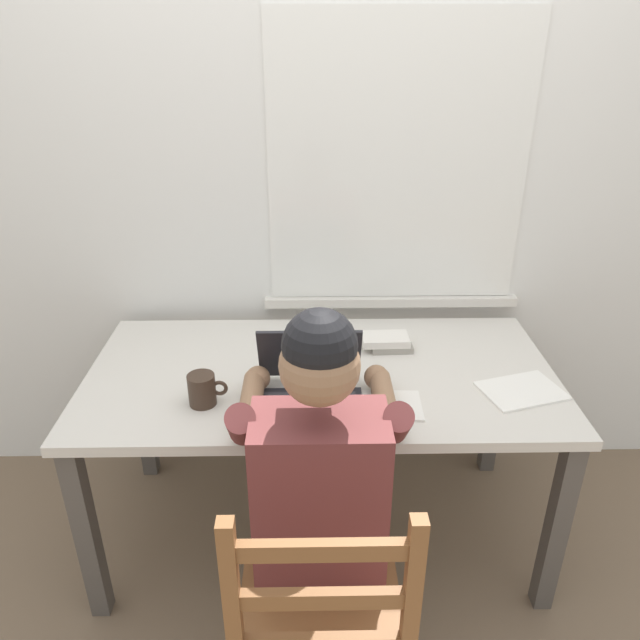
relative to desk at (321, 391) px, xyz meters
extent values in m
plane|color=brown|center=(0.00, 0.00, -0.64)|extent=(8.00, 8.00, 0.00)
cube|color=silver|center=(0.00, 0.48, 0.66)|extent=(6.00, 0.04, 2.60)
cube|color=white|center=(0.29, 0.46, 0.69)|extent=(0.96, 0.01, 1.05)
cube|color=beige|center=(0.29, 0.45, 0.14)|extent=(1.02, 0.06, 0.04)
cube|color=beige|center=(0.00, 0.00, 0.06)|extent=(1.59, 0.81, 0.03)
cube|color=#4C4742|center=(-0.75, -0.35, -0.30)|extent=(0.06, 0.06, 0.69)
cube|color=#4C4742|center=(0.75, -0.35, -0.30)|extent=(0.06, 0.06, 0.69)
cube|color=#4C4742|center=(-0.75, 0.35, -0.30)|extent=(0.06, 0.06, 0.69)
cube|color=#4C4742|center=(0.75, 0.35, -0.30)|extent=(0.06, 0.06, 0.69)
cube|color=brown|center=(-0.01, -0.58, 0.05)|extent=(0.34, 0.20, 0.50)
sphere|color=#936B4C|center=(-0.01, -0.58, 0.45)|extent=(0.19, 0.19, 0.19)
sphere|color=black|center=(-0.01, -0.58, 0.50)|extent=(0.17, 0.17, 0.17)
cube|color=black|center=(-0.01, -0.50, 0.48)|extent=(0.13, 0.10, 0.01)
cylinder|color=#38383D|center=(-0.10, -0.38, -0.20)|extent=(0.13, 0.40, 0.13)
cylinder|color=#38383D|center=(0.08, -0.38, -0.20)|extent=(0.13, 0.40, 0.13)
cylinder|color=#38383D|center=(-0.10, -0.18, -0.42)|extent=(0.10, 0.10, 0.44)
cylinder|color=#38383D|center=(0.08, -0.18, -0.42)|extent=(0.10, 0.10, 0.44)
cylinder|color=brown|center=(-0.21, -0.49, 0.22)|extent=(0.10, 0.26, 0.24)
cylinder|color=#936B4C|center=(-0.21, -0.26, 0.13)|extent=(0.07, 0.28, 0.07)
sphere|color=#936B4C|center=(-0.20, -0.12, 0.13)|extent=(0.08, 0.08, 0.08)
cylinder|color=brown|center=(0.19, -0.49, 0.22)|extent=(0.10, 0.26, 0.24)
cylinder|color=#936B4C|center=(0.19, -0.26, 0.13)|extent=(0.07, 0.28, 0.07)
sphere|color=#936B4C|center=(0.18, -0.12, 0.13)|extent=(0.08, 0.08, 0.08)
cube|color=brown|center=(-0.01, -0.70, -0.21)|extent=(0.42, 0.42, 0.02)
cube|color=brown|center=(0.18, -0.51, -0.43)|extent=(0.04, 0.04, 0.42)
cube|color=brown|center=(-0.20, -0.51, -0.43)|extent=(0.04, 0.04, 0.42)
cube|color=brown|center=(0.18, -0.89, 0.04)|extent=(0.04, 0.04, 0.48)
cube|color=brown|center=(-0.20, -0.89, 0.04)|extent=(0.04, 0.04, 0.48)
cube|color=brown|center=(-0.01, -0.89, 0.06)|extent=(0.36, 0.02, 0.04)
cube|color=brown|center=(-0.01, -0.89, 0.20)|extent=(0.36, 0.02, 0.04)
cube|color=#232328|center=(-0.04, -0.24, 0.09)|extent=(0.33, 0.23, 0.02)
cube|color=#38383D|center=(-0.04, -0.24, 0.10)|extent=(0.29, 0.17, 0.00)
cube|color=#232328|center=(-0.04, -0.09, 0.20)|extent=(0.33, 0.09, 0.21)
cube|color=silver|center=(-0.04, -0.09, 0.20)|extent=(0.29, 0.07, 0.18)
ellipsoid|color=#232328|center=(0.24, -0.27, 0.10)|extent=(0.06, 0.10, 0.03)
cylinder|color=white|center=(-0.04, 0.02, 0.13)|extent=(0.08, 0.08, 0.10)
torus|color=white|center=(0.01, 0.02, 0.14)|extent=(0.05, 0.01, 0.05)
cylinder|color=#38281E|center=(-0.37, -0.19, 0.13)|extent=(0.09, 0.09, 0.10)
torus|color=#38281E|center=(-0.32, -0.19, 0.14)|extent=(0.05, 0.01, 0.05)
cube|color=gray|center=(0.26, 0.17, 0.09)|extent=(0.15, 0.13, 0.02)
cube|color=white|center=(0.24, 0.16, 0.12)|extent=(0.17, 0.11, 0.03)
cube|color=white|center=(0.00, 0.18, 0.09)|extent=(0.26, 0.20, 0.01)
cube|color=white|center=(0.65, -0.14, 0.09)|extent=(0.29, 0.24, 0.01)
cube|color=white|center=(0.21, -0.22, 0.09)|extent=(0.21, 0.17, 0.01)
camera|label=1|loc=(-0.04, -1.77, 1.15)|focal=33.68mm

